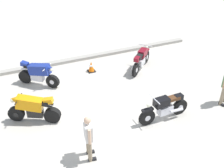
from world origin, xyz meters
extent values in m
plane|color=#B7B2A8|center=(0.00, 0.00, 0.00)|extent=(40.00, 40.00, 0.00)
cube|color=#9C978F|center=(0.00, 4.60, 0.07)|extent=(14.00, 0.30, 0.15)
cylinder|color=black|center=(1.49, -1.24, 0.32)|extent=(0.65, 0.16, 0.64)
cylinder|color=black|center=(2.94, -1.16, 0.32)|extent=(0.65, 0.16, 0.64)
cylinder|color=silver|center=(1.49, -1.24, 0.32)|extent=(0.23, 0.15, 0.22)
cylinder|color=silver|center=(2.94, -1.16, 0.32)|extent=(0.23, 0.15, 0.22)
cube|color=silver|center=(2.26, -1.19, 0.42)|extent=(0.57, 0.31, 0.32)
cube|color=black|center=(2.06, -1.20, 0.82)|extent=(0.58, 0.35, 0.30)
cube|color=black|center=(1.49, -1.24, 0.67)|extent=(0.45, 0.18, 0.08)
cube|color=#4C2D19|center=(2.51, -1.18, 0.84)|extent=(0.61, 0.29, 0.12)
cube|color=black|center=(2.81, -1.16, 0.82)|extent=(0.33, 0.24, 0.18)
cylinder|color=silver|center=(2.67, -1.34, 0.37)|extent=(0.56, 0.14, 0.16)
cylinder|color=silver|center=(1.73, -1.22, 1.07)|extent=(0.07, 0.70, 0.04)
sphere|color=silver|center=(1.51, -1.23, 0.87)|extent=(0.16, 0.16, 0.16)
cylinder|color=black|center=(3.76, 3.01, 0.32)|extent=(0.56, 0.52, 0.64)
cylinder|color=black|center=(2.68, 2.04, 0.32)|extent=(0.56, 0.52, 0.64)
cylinder|color=silver|center=(3.76, 3.01, 0.32)|extent=(0.26, 0.25, 0.22)
cylinder|color=silver|center=(2.68, 2.04, 0.32)|extent=(0.26, 0.25, 0.22)
cube|color=silver|center=(3.19, 2.49, 0.42)|extent=(0.60, 0.58, 0.32)
cube|color=maroon|center=(3.33, 2.62, 0.82)|extent=(0.63, 0.61, 0.30)
cube|color=maroon|center=(3.76, 3.01, 0.67)|extent=(0.43, 0.41, 0.08)
cube|color=black|center=(3.00, 2.32, 0.84)|extent=(0.62, 0.59, 0.12)
cube|color=maroon|center=(2.78, 2.12, 0.82)|extent=(0.39, 0.38, 0.18)
cylinder|color=silver|center=(2.77, 2.35, 0.37)|extent=(0.49, 0.45, 0.16)
cylinder|color=silver|center=(3.58, 2.84, 1.07)|extent=(0.49, 0.55, 0.04)
sphere|color=silver|center=(3.74, 2.99, 0.87)|extent=(0.16, 0.16, 0.16)
cylinder|color=black|center=(-1.10, 2.56, 0.30)|extent=(0.56, 0.51, 0.60)
cylinder|color=black|center=(-2.12, 3.43, 0.30)|extent=(0.60, 0.56, 0.60)
cylinder|color=silver|center=(-1.10, 2.56, 0.30)|extent=(0.28, 0.27, 0.21)
cylinder|color=silver|center=(-2.12, 3.43, 0.30)|extent=(0.28, 0.27, 0.21)
cube|color=silver|center=(-1.65, 3.03, 0.40)|extent=(0.61, 0.58, 0.32)
cube|color=navy|center=(-1.53, 2.93, 0.80)|extent=(0.98, 0.91, 0.57)
cone|color=navy|center=(-1.14, 2.59, 0.95)|extent=(0.49, 0.49, 0.39)
cube|color=black|center=(-1.84, 3.19, 0.87)|extent=(0.63, 0.59, 0.12)
cube|color=navy|center=(-2.07, 3.38, 0.95)|extent=(0.41, 0.39, 0.23)
cylinder|color=silver|center=(-2.08, 3.29, 0.77)|extent=(0.36, 0.33, 0.17)
cylinder|color=silver|center=(-1.98, 3.41, 0.77)|extent=(0.36, 0.33, 0.17)
cylinder|color=silver|center=(-1.25, 2.68, 0.97)|extent=(0.48, 0.56, 0.04)
sphere|color=silver|center=(-1.08, 2.54, 0.90)|extent=(0.16, 0.16, 0.16)
cylinder|color=black|center=(-2.82, 0.84, 0.30)|extent=(0.61, 0.41, 0.60)
cylinder|color=black|center=(-1.62, 0.24, 0.30)|extent=(0.64, 0.47, 0.60)
cylinder|color=black|center=(-2.82, 0.84, 0.30)|extent=(0.27, 0.25, 0.21)
cylinder|color=black|center=(-1.62, 0.24, 0.30)|extent=(0.27, 0.25, 0.21)
cube|color=black|center=(-2.18, 0.52, 0.40)|extent=(0.63, 0.50, 0.32)
cube|color=orange|center=(-2.31, 0.58, 0.80)|extent=(1.04, 0.76, 0.57)
cone|color=orange|center=(-2.78, 0.82, 0.95)|extent=(0.47, 0.46, 0.39)
cube|color=black|center=(-1.95, 0.41, 0.87)|extent=(0.65, 0.50, 0.12)
cube|color=orange|center=(-1.68, 0.27, 0.95)|extent=(0.41, 0.35, 0.23)
cylinder|color=black|center=(-1.69, 0.37, 0.77)|extent=(0.39, 0.26, 0.17)
cylinder|color=black|center=(-1.76, 0.22, 0.77)|extent=(0.39, 0.26, 0.17)
cylinder|color=black|center=(-2.65, 0.75, 0.97)|extent=(0.34, 0.64, 0.04)
sphere|color=silver|center=(-2.85, 0.85, 0.90)|extent=(0.16, 0.16, 0.16)
cylinder|color=gray|center=(-0.97, -2.08, 0.40)|extent=(0.15, 0.15, 0.80)
cube|color=black|center=(-0.91, -2.09, 0.04)|extent=(0.27, 0.14, 0.08)
cylinder|color=gray|center=(-0.92, -1.77, 0.40)|extent=(0.15, 0.15, 0.80)
cube|color=black|center=(-0.86, -1.78, 0.04)|extent=(0.27, 0.14, 0.08)
cube|color=silver|center=(-0.94, -1.92, 1.09)|extent=(0.29, 0.48, 0.57)
cylinder|color=#D8AD8C|center=(-0.98, -2.19, 1.10)|extent=(0.10, 0.10, 0.53)
cylinder|color=#D8AD8C|center=(-0.90, -1.66, 1.10)|extent=(0.10, 0.10, 0.53)
sphere|color=#D8AD8C|center=(-0.94, -1.92, 1.51)|extent=(0.22, 0.22, 0.22)
cylinder|color=gray|center=(4.82, -1.31, 0.41)|extent=(0.17, 0.17, 0.81)
cube|color=black|center=(4.84, -1.37, 0.04)|extent=(0.19, 0.28, 0.08)
cube|color=black|center=(0.92, 3.24, 0.01)|extent=(0.36, 0.36, 0.03)
cone|color=orange|center=(0.92, 3.24, 0.28)|extent=(0.28, 0.28, 0.50)
cylinder|color=white|center=(0.92, 3.24, 0.32)|extent=(0.19, 0.19, 0.08)
camera|label=1|loc=(-2.70, -7.97, 6.74)|focal=44.79mm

